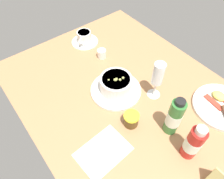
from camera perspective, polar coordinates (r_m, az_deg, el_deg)
ground_plane at (r=95.93cm, az=3.62°, el=-1.69°), size 110.00×84.00×3.00cm
porridge_bowl at (r=92.56cm, az=1.05°, el=1.11°), size 22.31×22.31×8.99cm
cutlery_setting at (r=80.67cm, az=-2.09°, el=-16.03°), size 14.68×19.51×0.90cm
coffee_cup at (r=119.52cm, az=-7.36°, el=13.46°), size 14.36×14.36×6.53cm
creamer_jug at (r=109.75cm, az=-2.75°, el=9.58°), size 4.97×4.91×5.06cm
wine_glass at (r=87.11cm, az=12.13°, el=3.66°), size 5.67×5.67×18.23cm
jam_jar at (r=83.90cm, az=5.12°, el=-7.94°), size 6.11×6.11×5.82cm
sauce_bottle_red at (r=78.21cm, az=20.72°, el=-13.24°), size 5.50×5.50×17.32cm
sauce_bottle_green at (r=80.60cm, az=16.22°, el=-7.08°), size 5.40×5.40×18.48cm
breakfast_plate at (r=100.58cm, az=27.20°, el=-3.91°), size 23.99×23.99×3.70cm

